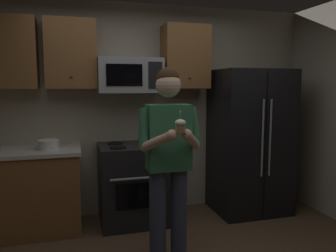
{
  "coord_description": "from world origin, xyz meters",
  "views": [
    {
      "loc": [
        -0.8,
        -2.44,
        1.6
      ],
      "look_at": [
        0.0,
        0.38,
        1.25
      ],
      "focal_mm": 35.93,
      "sensor_mm": 36.0,
      "label": 1
    }
  ],
  "objects_px": {
    "oven_range": "(133,183)",
    "person": "(169,155)",
    "bowl_large_white": "(49,144)",
    "microwave": "(130,76)",
    "refrigerator": "(250,141)",
    "cupcake": "(180,126)"
  },
  "relations": [
    {
      "from": "cupcake",
      "to": "bowl_large_white",
      "type": "bearing_deg",
      "value": 129.31
    },
    {
      "from": "oven_range",
      "to": "person",
      "type": "relative_size",
      "value": 0.53
    },
    {
      "from": "oven_range",
      "to": "microwave",
      "type": "relative_size",
      "value": 1.26
    },
    {
      "from": "bowl_large_white",
      "to": "cupcake",
      "type": "relative_size",
      "value": 1.28
    },
    {
      "from": "oven_range",
      "to": "person",
      "type": "xyz_separation_m",
      "value": [
        0.16,
        -0.99,
        0.53
      ]
    },
    {
      "from": "refrigerator",
      "to": "cupcake",
      "type": "xyz_separation_m",
      "value": [
        -1.34,
        -1.28,
        0.39
      ]
    },
    {
      "from": "person",
      "to": "bowl_large_white",
      "type": "bearing_deg",
      "value": 137.58
    },
    {
      "from": "refrigerator",
      "to": "cupcake",
      "type": "relative_size",
      "value": 10.35
    },
    {
      "from": "oven_range",
      "to": "refrigerator",
      "type": "bearing_deg",
      "value": -1.5
    },
    {
      "from": "oven_range",
      "to": "refrigerator",
      "type": "distance_m",
      "value": 1.56
    },
    {
      "from": "bowl_large_white",
      "to": "cupcake",
      "type": "height_order",
      "value": "cupcake"
    },
    {
      "from": "oven_range",
      "to": "bowl_large_white",
      "type": "bearing_deg",
      "value": -179.28
    },
    {
      "from": "oven_range",
      "to": "microwave",
      "type": "distance_m",
      "value": 1.26
    },
    {
      "from": "cupcake",
      "to": "refrigerator",
      "type": "bearing_deg",
      "value": 43.55
    },
    {
      "from": "bowl_large_white",
      "to": "person",
      "type": "relative_size",
      "value": 0.13
    },
    {
      "from": "bowl_large_white",
      "to": "oven_range",
      "type": "bearing_deg",
      "value": 0.72
    },
    {
      "from": "bowl_large_white",
      "to": "microwave",
      "type": "bearing_deg",
      "value": 8.15
    },
    {
      "from": "bowl_large_white",
      "to": "refrigerator",
      "type": "bearing_deg",
      "value": -0.66
    },
    {
      "from": "refrigerator",
      "to": "bowl_large_white",
      "type": "relative_size",
      "value": 8.08
    },
    {
      "from": "refrigerator",
      "to": "bowl_large_white",
      "type": "height_order",
      "value": "refrigerator"
    },
    {
      "from": "oven_range",
      "to": "bowl_large_white",
      "type": "relative_size",
      "value": 4.18
    },
    {
      "from": "microwave",
      "to": "refrigerator",
      "type": "relative_size",
      "value": 0.41
    }
  ]
}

